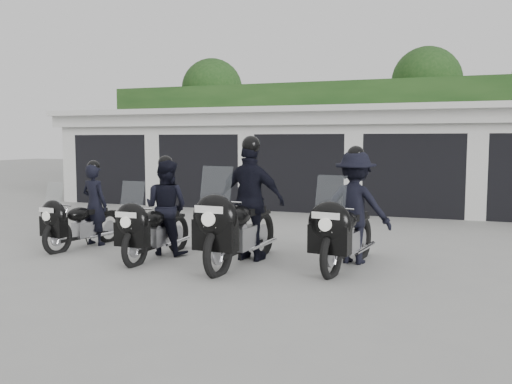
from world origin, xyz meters
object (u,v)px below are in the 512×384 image
(police_bike_d, at_px, (351,213))
(police_bike_c, at_px, (246,208))
(police_bike_a, at_px, (84,212))
(police_bike_b, at_px, (161,213))

(police_bike_d, bearing_deg, police_bike_c, -157.59)
(police_bike_a, xyz_separation_m, police_bike_b, (1.78, -0.23, 0.09))
(police_bike_b, bearing_deg, police_bike_d, 9.68)
(police_bike_b, distance_m, police_bike_d, 3.27)
(police_bike_b, relative_size, police_bike_c, 0.84)
(police_bike_c, height_order, police_bike_d, police_bike_c)
(police_bike_c, distance_m, police_bike_d, 1.72)
(police_bike_a, height_order, police_bike_b, police_bike_b)
(police_bike_a, distance_m, police_bike_d, 5.02)
(police_bike_c, bearing_deg, police_bike_b, -173.96)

